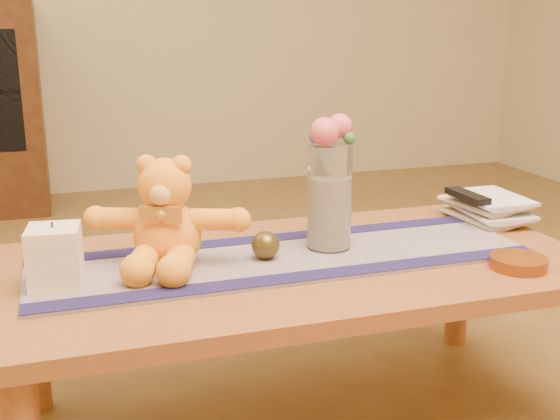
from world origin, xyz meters
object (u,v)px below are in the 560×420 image
object	(u,v)px
bronze_ball	(266,245)
amber_dish	(519,263)
tv_remote	(467,196)
pillar_candle	(55,256)
glass_vase	(329,197)
book_bottom	(463,220)
teddy_bear	(167,213)

from	to	relation	value
bronze_ball	amber_dish	size ratio (longest dim) A/B	0.51
bronze_ball	amber_dish	xyz separation A→B (m)	(0.55, -0.22, -0.03)
tv_remote	amber_dish	bearing A→B (deg)	-104.82
pillar_candle	tv_remote	world-z (taller)	pillar_candle
glass_vase	bronze_ball	world-z (taller)	glass_vase
glass_vase	tv_remote	bearing A→B (deg)	10.86
book_bottom	amber_dish	size ratio (longest dim) A/B	1.68
book_bottom	pillar_candle	bearing A→B (deg)	-177.34
book_bottom	tv_remote	bearing A→B (deg)	-93.00
teddy_bear	glass_vase	xyz separation A→B (m)	(0.40, -0.01, 0.01)
pillar_candle	tv_remote	bearing A→B (deg)	7.48
pillar_candle	tv_remote	size ratio (longest dim) A/B	0.81
glass_vase	amber_dish	size ratio (longest dim) A/B	1.96
tv_remote	glass_vase	bearing A→B (deg)	-171.47
bronze_ball	pillar_candle	bearing A→B (deg)	-177.14
bronze_ball	tv_remote	xyz separation A→B (m)	(0.63, 0.12, 0.04)
glass_vase	teddy_bear	bearing A→B (deg)	178.77
teddy_bear	pillar_candle	xyz separation A→B (m)	(-0.25, -0.07, -0.06)
pillar_candle	amber_dish	bearing A→B (deg)	-11.05
glass_vase	tv_remote	xyz separation A→B (m)	(0.45, 0.09, -0.05)
teddy_bear	book_bottom	world-z (taller)	teddy_bear
glass_vase	book_bottom	size ratio (longest dim) A/B	1.17
glass_vase	tv_remote	distance (m)	0.46
teddy_bear	amber_dish	bearing A→B (deg)	1.24
book_bottom	amber_dish	world-z (taller)	amber_dish
pillar_candle	amber_dish	world-z (taller)	pillar_candle
tv_remote	bronze_ball	bearing A→B (deg)	-171.39
pillar_candle	tv_remote	distance (m)	1.12
teddy_bear	amber_dish	world-z (taller)	teddy_bear
tv_remote	amber_dish	distance (m)	0.36
teddy_bear	pillar_candle	world-z (taller)	teddy_bear
glass_vase	pillar_candle	bearing A→B (deg)	-174.87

